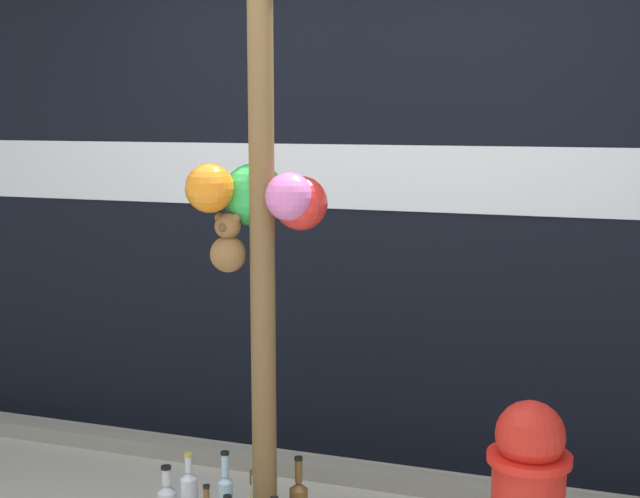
{
  "coord_description": "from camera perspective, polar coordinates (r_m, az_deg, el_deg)",
  "views": [
    {
      "loc": [
        1.21,
        -2.58,
        1.76
      ],
      "look_at": [
        0.14,
        0.49,
        1.25
      ],
      "focal_mm": 49.36,
      "sensor_mm": 36.0,
      "label": 1
    }
  ],
  "objects": [
    {
      "name": "building_wall",
      "position": [
        4.38,
        3.16,
        8.45
      ],
      "size": [
        10.0,
        0.21,
        3.46
      ],
      "color": "black",
      "rests_on": "ground_plane"
    },
    {
      "name": "memorial_post",
      "position": [
        3.36,
        -3.89,
        4.87
      ],
      "size": [
        0.53,
        0.36,
        2.57
      ],
      "color": "brown",
      "rests_on": "ground_plane"
    },
    {
      "name": "curb_strip",
      "position": [
        4.37,
        1.54,
        -14.31
      ],
      "size": [
        8.0,
        0.12,
        0.08
      ],
      "primitive_type": "cube",
      "color": "gray",
      "rests_on": "ground_plane"
    },
    {
      "name": "bottle_2",
      "position": [
        3.99,
        -4.06,
        -15.29
      ],
      "size": [
        0.07,
        0.07,
        0.31
      ],
      "color": "brown",
      "rests_on": "ground_plane"
    }
  ]
}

